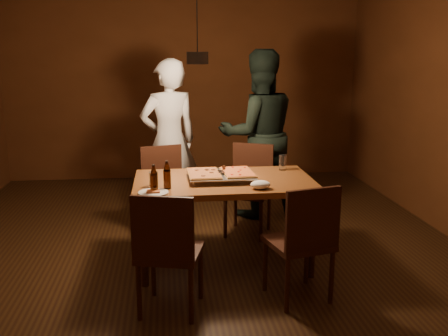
{
  "coord_description": "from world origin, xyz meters",
  "views": [
    {
      "loc": [
        -0.28,
        -4.21,
        1.8
      ],
      "look_at": [
        0.2,
        -0.17,
        0.85
      ],
      "focal_mm": 40.0,
      "sensor_mm": 36.0,
      "label": 1
    }
  ],
  "objects": [
    {
      "name": "room_shell",
      "position": [
        0.0,
        0.0,
        1.4
      ],
      "size": [
        6.0,
        6.0,
        6.0
      ],
      "color": "#33200E",
      "rests_on": "ground"
    },
    {
      "name": "dining_table",
      "position": [
        0.2,
        -0.17,
        0.68
      ],
      "size": [
        1.5,
        0.9,
        0.75
      ],
      "color": "brown",
      "rests_on": "floor"
    },
    {
      "name": "chair_far_left",
      "position": [
        -0.3,
        0.58,
        0.54
      ],
      "size": [
        0.52,
        0.52,
        0.49
      ],
      "rotation": [
        0.0,
        0.0,
        3.44
      ],
      "color": "#38190F",
      "rests_on": "floor"
    },
    {
      "name": "chair_far_right",
      "position": [
        0.56,
        0.59,
        0.54
      ],
      "size": [
        0.56,
        0.56,
        0.49
      ],
      "rotation": [
        0.0,
        0.0,
        2.72
      ],
      "color": "#38190F",
      "rests_on": "floor"
    },
    {
      "name": "chair_near_left",
      "position": [
        -0.29,
        -1.01,
        0.54
      ],
      "size": [
        0.51,
        0.51,
        0.49
      ],
      "rotation": [
        0.0,
        0.0,
        -0.25
      ],
      "color": "#38190F",
      "rests_on": "floor"
    },
    {
      "name": "chair_near_right",
      "position": [
        0.69,
        -0.94,
        0.54
      ],
      "size": [
        0.51,
        0.51,
        0.49
      ],
      "rotation": [
        0.0,
        0.0,
        0.24
      ],
      "color": "#38190F",
      "rests_on": "floor"
    },
    {
      "name": "pizza_tray",
      "position": [
        0.18,
        -0.16,
        0.77
      ],
      "size": [
        0.58,
        0.49,
        0.05
      ],
      "primitive_type": "cube",
      "rotation": [
        0.0,
        0.0,
        -0.07
      ],
      "color": "silver",
      "rests_on": "dining_table"
    },
    {
      "name": "pizza_meat",
      "position": [
        0.03,
        -0.16,
        0.81
      ],
      "size": [
        0.27,
        0.42,
        0.02
      ],
      "primitive_type": "cube",
      "rotation": [
        0.0,
        0.0,
        0.03
      ],
      "color": "maroon",
      "rests_on": "pizza_tray"
    },
    {
      "name": "pizza_cheese",
      "position": [
        0.32,
        -0.15,
        0.81
      ],
      "size": [
        0.27,
        0.41,
        0.02
      ],
      "primitive_type": "cube",
      "rotation": [
        0.0,
        0.0,
        0.06
      ],
      "color": "gold",
      "rests_on": "pizza_tray"
    },
    {
      "name": "spatula",
      "position": [
        0.19,
        -0.14,
        0.81
      ],
      "size": [
        0.14,
        0.25,
        0.04
      ],
      "primitive_type": null,
      "rotation": [
        0.0,
        0.0,
        -0.23
      ],
      "color": "silver",
      "rests_on": "pizza_tray"
    },
    {
      "name": "beer_bottle_a",
      "position": [
        -0.38,
        -0.51,
        0.86
      ],
      "size": [
        0.06,
        0.06,
        0.22
      ],
      "color": "black",
      "rests_on": "dining_table"
    },
    {
      "name": "beer_bottle_b",
      "position": [
        -0.28,
        -0.39,
        0.86
      ],
      "size": [
        0.06,
        0.06,
        0.22
      ],
      "color": "black",
      "rests_on": "dining_table"
    },
    {
      "name": "water_glass_left",
      "position": [
        -0.38,
        -0.3,
        0.81
      ],
      "size": [
        0.07,
        0.07,
        0.11
      ],
      "primitive_type": "cylinder",
      "color": "silver",
      "rests_on": "dining_table"
    },
    {
      "name": "water_glass_right",
      "position": [
        0.77,
        0.12,
        0.82
      ],
      "size": [
        0.07,
        0.07,
        0.14
      ],
      "primitive_type": "cylinder",
      "color": "silver",
      "rests_on": "dining_table"
    },
    {
      "name": "plate_slice",
      "position": [
        -0.38,
        -0.54,
        0.76
      ],
      "size": [
        0.23,
        0.23,
        0.03
      ],
      "color": "white",
      "rests_on": "dining_table"
    },
    {
      "name": "napkin",
      "position": [
        0.45,
        -0.49,
        0.78
      ],
      "size": [
        0.16,
        0.12,
        0.07
      ],
      "primitive_type": "ellipsoid",
      "color": "white",
      "rests_on": "dining_table"
    },
    {
      "name": "diner_white",
      "position": [
        -0.24,
        1.11,
        0.87
      ],
      "size": [
        0.74,
        0.61,
        1.74
      ],
      "primitive_type": "imported",
      "rotation": [
        0.0,
        0.0,
        3.49
      ],
      "color": "silver",
      "rests_on": "floor"
    },
    {
      "name": "diner_dark",
      "position": [
        0.74,
        1.12,
        0.92
      ],
      "size": [
        0.96,
        0.79,
        1.83
      ],
      "primitive_type": "imported",
      "rotation": [
        0.0,
        0.0,
        3.25
      ],
      "color": "black",
      "rests_on": "floor"
    },
    {
      "name": "pendant_lamp",
      "position": [
        0.0,
        0.0,
        1.76
      ],
      "size": [
        0.18,
        0.18,
        1.1
      ],
      "color": "black",
      "rests_on": "ceiling"
    }
  ]
}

